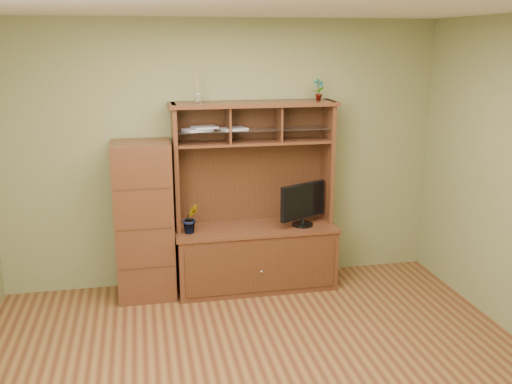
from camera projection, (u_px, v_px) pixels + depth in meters
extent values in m
cube|color=#542B18|center=(266.00, 382.00, 4.29)|extent=(4.50, 4.00, 0.02)
cube|color=white|center=(268.00, 2.00, 3.59)|extent=(4.50, 4.00, 0.02)
cube|color=olive|center=(224.00, 154.00, 5.84)|extent=(4.50, 0.02, 2.70)
cube|color=olive|center=(391.00, 364.00, 2.04)|extent=(4.50, 0.02, 2.70)
cube|color=#4A2315|center=(256.00, 258.00, 5.87)|extent=(1.60, 0.55, 0.62)
cube|color=#3B1D10|center=(261.00, 268.00, 5.61)|extent=(1.50, 0.01, 0.50)
sphere|color=silver|center=(262.00, 272.00, 5.60)|extent=(0.02, 0.02, 0.02)
cube|color=#4A2315|center=(256.00, 228.00, 5.79)|extent=(1.64, 0.59, 0.03)
cube|color=#4A2315|center=(175.00, 168.00, 5.57)|extent=(0.04, 0.35, 1.25)
cube|color=#4A2315|center=(328.00, 161.00, 5.87)|extent=(0.04, 0.35, 1.25)
cube|color=#3B1D10|center=(250.00, 161.00, 5.88)|extent=(1.52, 0.02, 1.25)
cube|color=#4A2315|center=(254.00, 104.00, 5.57)|extent=(1.66, 0.40, 0.04)
cube|color=#4A2315|center=(254.00, 142.00, 5.66)|extent=(1.52, 0.32, 0.02)
cube|color=#4A2315|center=(228.00, 124.00, 5.57)|extent=(0.02, 0.31, 0.35)
cube|color=#4A2315|center=(278.00, 123.00, 5.67)|extent=(0.02, 0.31, 0.35)
cube|color=silver|center=(254.00, 129.00, 5.62)|extent=(1.50, 0.27, 0.01)
cylinder|color=black|center=(302.00, 224.00, 5.82)|extent=(0.21, 0.21, 0.02)
cylinder|color=black|center=(303.00, 220.00, 5.81)|extent=(0.04, 0.04, 0.07)
cube|color=black|center=(303.00, 201.00, 5.76)|extent=(0.52, 0.29, 0.36)
imported|color=#325E20|center=(191.00, 218.00, 5.56)|extent=(0.19, 0.17, 0.30)
imported|color=#386423|center=(319.00, 89.00, 5.66)|extent=(0.13, 0.10, 0.22)
cylinder|color=silver|center=(198.00, 97.00, 5.44)|extent=(0.06, 0.06, 0.11)
cylinder|color=#A18C50|center=(197.00, 81.00, 5.40)|extent=(0.04, 0.04, 0.20)
cube|color=silver|center=(197.00, 130.00, 5.52)|extent=(0.31, 0.27, 0.02)
cube|color=silver|center=(204.00, 127.00, 5.53)|extent=(0.27, 0.23, 0.02)
cube|color=silver|center=(233.00, 129.00, 5.59)|extent=(0.29, 0.26, 0.02)
cube|color=#4A2315|center=(144.00, 221.00, 5.56)|extent=(0.55, 0.50, 1.55)
cube|color=#3B1D10|center=(147.00, 267.00, 5.42)|extent=(0.51, 0.01, 0.02)
cube|color=#3B1D10|center=(145.00, 229.00, 5.32)|extent=(0.51, 0.01, 0.01)
cube|color=#3B1D10|center=(143.00, 188.00, 5.22)|extent=(0.51, 0.01, 0.02)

